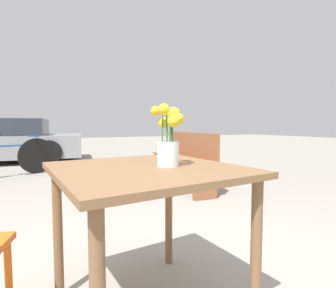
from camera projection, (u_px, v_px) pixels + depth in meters
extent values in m
cube|color=brown|center=(147.00, 170.00, 1.28)|extent=(0.92, 0.95, 0.03)
cylinder|color=brown|center=(256.00, 258.00, 1.18)|extent=(0.05, 0.05, 0.73)
cylinder|color=brown|center=(58.00, 234.00, 1.44)|extent=(0.05, 0.05, 0.73)
cylinder|color=brown|center=(169.00, 211.00, 1.81)|extent=(0.05, 0.05, 0.73)
cylinder|color=silver|center=(168.00, 154.00, 1.29)|extent=(0.11, 0.11, 0.12)
cylinder|color=silver|center=(168.00, 159.00, 1.29)|extent=(0.10, 0.10, 0.07)
cylinder|color=#337038|center=(172.00, 143.00, 1.29)|extent=(0.01, 0.01, 0.21)
sphere|color=yellow|center=(178.00, 119.00, 1.28)|extent=(0.06, 0.06, 0.06)
cylinder|color=#337038|center=(171.00, 141.00, 1.31)|extent=(0.01, 0.01, 0.23)
sphere|color=yellow|center=(173.00, 114.00, 1.33)|extent=(0.07, 0.07, 0.07)
cylinder|color=#337038|center=(167.00, 145.00, 1.29)|extent=(0.01, 0.01, 0.19)
sphere|color=yellow|center=(163.00, 123.00, 1.31)|extent=(0.06, 0.06, 0.06)
cylinder|color=#337038|center=(162.00, 139.00, 1.28)|extent=(0.01, 0.01, 0.25)
sphere|color=yellow|center=(156.00, 111.00, 1.28)|extent=(0.05, 0.05, 0.05)
cylinder|color=#337038|center=(167.00, 139.00, 1.27)|extent=(0.01, 0.01, 0.25)
sphere|color=yellow|center=(164.00, 109.00, 1.23)|extent=(0.06, 0.06, 0.06)
cylinder|color=#337038|center=(171.00, 145.00, 1.26)|extent=(0.01, 0.01, 0.19)
sphere|color=yellow|center=(174.00, 121.00, 1.22)|extent=(0.06, 0.06, 0.06)
cylinder|color=#337038|center=(172.00, 143.00, 1.27)|extent=(0.01, 0.01, 0.21)
sphere|color=yellow|center=(179.00, 118.00, 1.25)|extent=(0.04, 0.04, 0.04)
cylinder|color=orange|center=(9.00, 284.00, 1.23)|extent=(0.03, 0.03, 0.43)
cube|color=brown|center=(180.00, 158.00, 4.18)|extent=(0.56, 1.88, 0.02)
cube|color=brown|center=(189.00, 145.00, 4.22)|extent=(0.24, 1.84, 0.40)
cube|color=brown|center=(205.00, 183.00, 3.38)|extent=(0.33, 0.10, 0.43)
cube|color=brown|center=(163.00, 164.00, 5.01)|extent=(0.33, 0.10, 0.43)
cylinder|color=black|center=(37.00, 156.00, 5.23)|extent=(0.66, 0.31, 0.70)
cube|color=#235199|center=(8.00, 146.00, 4.83)|extent=(0.86, 0.38, 0.03)
cube|color=#235199|center=(33.00, 137.00, 5.17)|extent=(0.21, 0.42, 0.02)
cube|color=gray|center=(1.00, 146.00, 6.79)|extent=(4.10, 2.24, 0.57)
cube|color=#2D333D|center=(0.00, 127.00, 6.76)|extent=(2.33, 1.90, 0.42)
cylinder|color=black|center=(55.00, 147.00, 8.02)|extent=(0.62, 0.24, 0.60)
cylinder|color=black|center=(49.00, 152.00, 6.39)|extent=(0.62, 0.24, 0.60)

